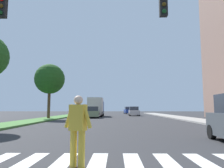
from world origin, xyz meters
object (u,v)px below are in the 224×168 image
(truck_box_delivery, at_px, (96,107))
(pedestrian_performer, at_px, (78,127))
(sedan_distant, at_px, (134,111))
(sedan_midblock, at_px, (93,113))
(tree_far, at_px, (50,79))
(sedan_far_horizon, at_px, (128,111))
(traffic_light_gantry, at_px, (4,25))

(truck_box_delivery, bearing_deg, pedestrian_performer, -85.43)
(sedan_distant, bearing_deg, sedan_midblock, -126.83)
(tree_far, height_order, sedan_far_horizon, tree_far)
(sedan_distant, distance_m, truck_box_delivery, 7.69)
(pedestrian_performer, relative_size, sedan_midblock, 0.40)
(sedan_far_horizon, xyz_separation_m, truck_box_delivery, (-6.48, -17.04, 0.82))
(sedan_far_horizon, height_order, truck_box_delivery, truck_box_delivery)
(sedan_midblock, bearing_deg, sedan_far_horizon, 73.94)
(tree_far, xyz_separation_m, sedan_midblock, (5.12, 4.21, -4.32))
(traffic_light_gantry, height_order, sedan_far_horizon, traffic_light_gantry)
(sedan_midblock, xyz_separation_m, sedan_far_horizon, (6.43, 22.33, 0.05))
(tree_far, bearing_deg, pedestrian_performer, -70.55)
(sedan_midblock, bearing_deg, truck_box_delivery, 90.54)
(traffic_light_gantry, distance_m, sedan_far_horizon, 46.38)
(traffic_light_gantry, distance_m, sedan_distant, 33.31)
(pedestrian_performer, bearing_deg, sedan_distant, 82.96)
(tree_far, relative_size, traffic_light_gantry, 0.63)
(tree_far, xyz_separation_m, sedan_far_horizon, (11.55, 26.55, -4.27))
(sedan_distant, distance_m, sedan_far_horizon, 13.42)
(tree_far, relative_size, sedan_midblock, 1.63)
(sedan_far_horizon, bearing_deg, traffic_light_gantry, -98.95)
(sedan_midblock, bearing_deg, sedan_distant, 53.17)
(pedestrian_performer, bearing_deg, tree_far, 109.45)
(tree_far, bearing_deg, sedan_distant, 48.05)
(pedestrian_performer, xyz_separation_m, truck_box_delivery, (-2.47, 30.86, 0.70))
(sedan_midblock, relative_size, truck_box_delivery, 0.68)
(traffic_light_gantry, relative_size, sedan_far_horizon, 2.32)
(traffic_light_gantry, xyz_separation_m, truck_box_delivery, (0.71, 28.64, -2.80))
(tree_far, distance_m, truck_box_delivery, 11.31)
(sedan_midblock, bearing_deg, pedestrian_performer, -84.60)
(sedan_far_horizon, relative_size, truck_box_delivery, 0.76)
(sedan_far_horizon, bearing_deg, truck_box_delivery, -110.82)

